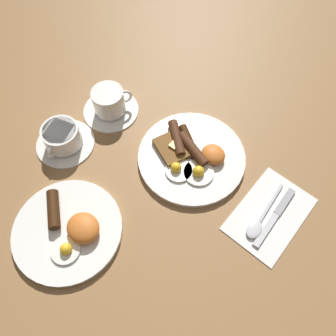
{
  "coord_description": "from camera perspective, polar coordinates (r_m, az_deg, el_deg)",
  "views": [
    {
      "loc": [
        -0.26,
        0.35,
        0.74
      ],
      "look_at": [
        0.01,
        0.07,
        0.03
      ],
      "focal_mm": 35.0,
      "sensor_mm": 36.0,
      "label": 1
    }
  ],
  "objects": [
    {
      "name": "breakfast_plate_far",
      "position": [
        0.8,
        -16.84,
        -10.18
      ],
      "size": [
        0.25,
        0.25,
        0.05
      ],
      "color": "white",
      "rests_on": "ground_plane"
    },
    {
      "name": "teacup_near",
      "position": [
        0.93,
        -10.13,
        11.04
      ],
      "size": [
        0.16,
        0.16,
        0.08
      ],
      "color": "white",
      "rests_on": "ground_plane"
    },
    {
      "name": "breakfast_plate_near",
      "position": [
        0.85,
        4.0,
        2.17
      ],
      "size": [
        0.28,
        0.28,
        0.04
      ],
      "color": "white",
      "rests_on": "ground_plane"
    },
    {
      "name": "napkin",
      "position": [
        0.82,
        17.32,
        -7.65
      ],
      "size": [
        0.16,
        0.23,
        0.01
      ],
      "primitive_type": "cube",
      "rotation": [
        0.0,
        0.0,
        0.08
      ],
      "color": "white",
      "rests_on": "ground_plane"
    },
    {
      "name": "knife",
      "position": [
        0.82,
        18.41,
        -7.51
      ],
      "size": [
        0.04,
        0.18,
        0.01
      ],
      "rotation": [
        0.0,
        0.0,
        1.69
      ],
      "color": "silver",
      "rests_on": "napkin"
    },
    {
      "name": "ground_plane",
      "position": [
        0.86,
        4.08,
        1.62
      ],
      "size": [
        3.0,
        3.0,
        0.0
      ],
      "primitive_type": "plane",
      "color": "olive"
    },
    {
      "name": "spoon",
      "position": [
        0.8,
        15.4,
        -9.32
      ],
      "size": [
        0.05,
        0.17,
        0.01
      ],
      "rotation": [
        0.0,
        0.0,
        1.73
      ],
      "color": "silver",
      "rests_on": "napkin"
    },
    {
      "name": "teacup_far",
      "position": [
        0.9,
        -17.87,
        5.0
      ],
      "size": [
        0.15,
        0.15,
        0.06
      ],
      "color": "white",
      "rests_on": "ground_plane"
    }
  ]
}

